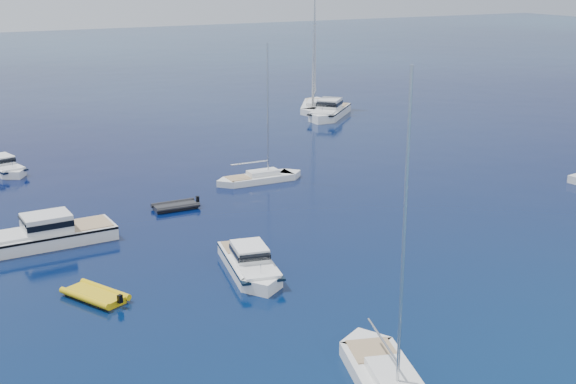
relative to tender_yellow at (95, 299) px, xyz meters
The scene contains 9 objects.
ground 21.00m from the tender_yellow, 44.99° to the right, with size 400.00×400.00×0.00m, color navy.
motor_cruiser_left 9.09m from the tender_yellow, ahead, with size 2.48×8.12×2.13m, color white, non-canonical shape.
motor_cruiser_centre 9.94m from the tender_yellow, 94.12° to the left, with size 3.03×9.91×2.60m, color silver, non-canonical shape.
motor_cruiser_distant 54.39m from the tender_yellow, 45.42° to the left, with size 3.22×10.53×2.76m, color white, non-canonical shape.
motor_cruiser_horizon 30.34m from the tender_yellow, 90.65° to the left, with size 2.22×7.24×1.90m, color white, non-canonical shape.
sailboat_centre 24.90m from the tender_yellow, 42.88° to the left, with size 2.12×8.14×11.96m, color white, non-canonical shape.
sailboat_sails_far 58.86m from the tender_yellow, 48.34° to the left, with size 2.88×11.09×16.30m, color white, non-canonical shape.
tender_yellow is the anchor object (origin of this frame).
tender_grey_far 16.15m from the tender_yellow, 54.41° to the left, with size 1.95×3.53×0.95m, color black, non-canonical shape.
Camera 1 is at (-23.51, -23.74, 17.41)m, focal length 47.50 mm.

